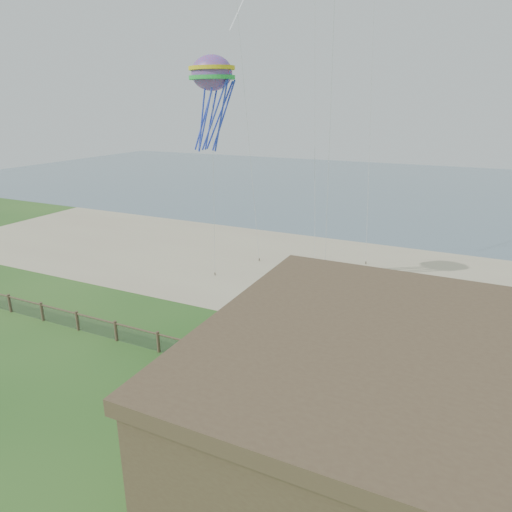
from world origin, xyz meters
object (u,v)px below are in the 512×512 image
object	(u,v)px
motel	(492,496)
picnic_table	(251,383)
chainlink_fence	(205,355)
octopus_kite	(212,101)

from	to	relation	value
motel	picnic_table	size ratio (longest dim) A/B	8.67
chainlink_fence	picnic_table	size ratio (longest dim) A/B	20.92
chainlink_fence	octopus_kite	bearing A→B (deg)	116.12
chainlink_fence	motel	bearing A→B (deg)	-28.30
chainlink_fence	motel	size ratio (longest dim) A/B	2.41
chainlink_fence	motel	distance (m)	15.06
motel	picnic_table	xyz separation A→B (m)	(-9.80, 6.00, -3.13)
motel	picnic_table	bearing A→B (deg)	148.53
picnic_table	octopus_kite	world-z (taller)	octopus_kite
chainlink_fence	octopus_kite	distance (m)	16.01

